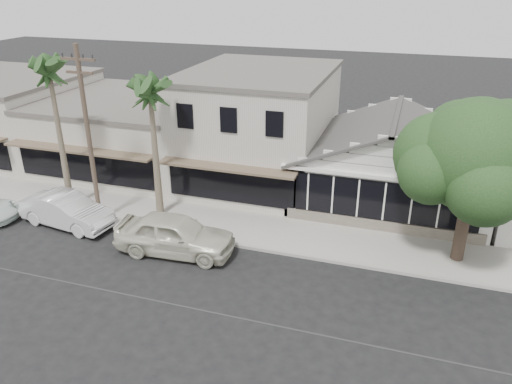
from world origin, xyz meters
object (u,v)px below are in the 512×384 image
(car_1, at_px, (67,210))
(shade_tree, at_px, (473,157))
(car_0, at_px, (175,234))
(utility_pole, at_px, (88,133))

(car_1, relative_size, shade_tree, 0.68)
(car_0, bearing_deg, utility_pole, 69.21)
(utility_pole, relative_size, car_1, 1.78)
(car_1, xyz_separation_m, shade_tree, (18.74, 2.64, 4.06))
(utility_pole, distance_m, car_0, 6.59)
(car_1, distance_m, shade_tree, 19.35)
(car_0, distance_m, shade_tree, 13.35)
(car_1, bearing_deg, car_0, -88.98)
(car_0, relative_size, shade_tree, 0.74)
(utility_pole, distance_m, shade_tree, 17.50)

